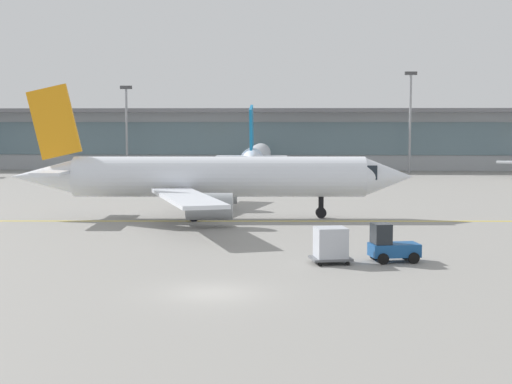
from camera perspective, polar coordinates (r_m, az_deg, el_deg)
The scene contains 9 objects.
ground_plane at distance 34.90m, azimuth -3.23°, elevation -7.32°, with size 400.00×400.00×0.00m, color gray.
taxiway_centreline_stripe at distance 59.52m, azimuth -2.83°, elevation -2.13°, with size 110.00×0.36×0.01m, color yellow.
terminal_concourse at distance 125.29m, azimuth 1.12°, elevation 3.94°, with size 183.95×11.00×9.60m.
gate_airplane_1 at distance 104.33m, azimuth 0.06°, elevation 2.58°, with size 26.86×28.80×9.56m.
taxiing_regional_jet at distance 61.21m, azimuth -3.05°, elevation 1.03°, with size 31.66×29.43×10.49m.
baggage_tug at distance 42.75m, azimuth 9.77°, elevation -3.86°, with size 2.83×2.05×2.10m.
cargo_dolly_lead at distance 41.80m, azimuth 5.47°, elevation -3.79°, with size 2.38×1.99×1.94m.
apron_light_mast_1 at distance 119.70m, azimuth -9.42°, elevation 4.89°, with size 1.80×0.36×12.94m.
apron_light_mast_2 at distance 117.54m, azimuth 11.18°, elevation 5.33°, with size 1.80×0.36×14.87m.
Camera 1 is at (3.59, -33.89, 7.52)m, focal length 54.84 mm.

